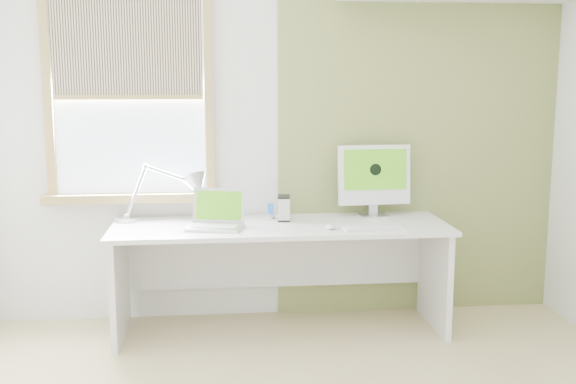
{
  "coord_description": "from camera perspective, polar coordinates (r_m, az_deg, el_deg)",
  "views": [
    {
      "loc": [
        -0.4,
        -2.94,
        1.67
      ],
      "look_at": [
        0.0,
        1.05,
        1.0
      ],
      "focal_mm": 42.27,
      "sensor_mm": 36.0,
      "label": 1
    }
  ],
  "objects": [
    {
      "name": "room",
      "position": [
        2.99,
        2.03,
        2.38
      ],
      "size": [
        4.04,
        3.54,
        2.64
      ],
      "color": "tan",
      "rests_on": "ground"
    },
    {
      "name": "laptop",
      "position": [
        4.37,
        -6.02,
        -2.18
      ],
      "size": [
        0.4,
        0.35,
        0.24
      ],
      "color": "#B3B6B8",
      "rests_on": "desk"
    },
    {
      "name": "external_drive",
      "position": [
        4.55,
        -0.36,
        -1.36
      ],
      "size": [
        0.09,
        0.14,
        0.17
      ],
      "color": "#B3B6B8",
      "rests_on": "desk"
    },
    {
      "name": "keyboard",
      "position": [
        4.32,
        7.3,
        -3.04
      ],
      "size": [
        0.4,
        0.13,
        0.02
      ],
      "color": "white",
      "rests_on": "desk"
    },
    {
      "name": "desk",
      "position": [
        4.54,
        -0.69,
        -4.98
      ],
      "size": [
        2.2,
        0.7,
        0.73
      ],
      "color": "silver",
      "rests_on": "room"
    },
    {
      "name": "window",
      "position": [
        4.69,
        -13.2,
        7.71
      ],
      "size": [
        1.2,
        0.14,
        1.42
      ],
      "color": "#A58547",
      "rests_on": "room"
    },
    {
      "name": "phone_dock",
      "position": [
        4.61,
        -1.49,
        -1.85
      ],
      "size": [
        0.07,
        0.07,
        0.12
      ],
      "color": "#B3B6B8",
      "rests_on": "desk"
    },
    {
      "name": "accent_wall",
      "position": [
        4.9,
        10.93,
        4.98
      ],
      "size": [
        2.0,
        0.02,
        2.6
      ],
      "primitive_type": "cube",
      "color": "olive",
      "rests_on": "room"
    },
    {
      "name": "desk_lamp",
      "position": [
        4.64,
        -8.78,
        0.2
      ],
      "size": [
        0.69,
        0.28,
        0.38
      ],
      "color": "#B3B6B8",
      "rests_on": "desk"
    },
    {
      "name": "imac",
      "position": [
        4.71,
        7.26,
        1.31
      ],
      "size": [
        0.51,
        0.18,
        0.49
      ],
      "color": "#B3B6B8",
      "rests_on": "desk"
    },
    {
      "name": "mouse",
      "position": [
        4.31,
        3.56,
        -2.93
      ],
      "size": [
        0.08,
        0.11,
        0.03
      ],
      "primitive_type": "ellipsoid",
      "rotation": [
        0.0,
        0.0,
        -0.19
      ],
      "color": "white",
      "rests_on": "desk"
    }
  ]
}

